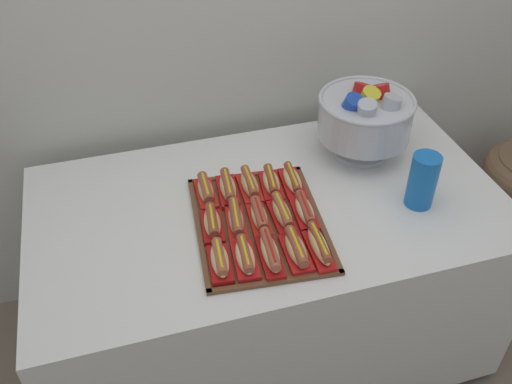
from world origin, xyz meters
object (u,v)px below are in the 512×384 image
serving_tray (259,224)px  hot_dog_1 (245,257)px  hot_dog_4 (319,246)px  hot_dog_13 (271,183)px  hot_dog_8 (282,213)px  hot_dog_10 (206,191)px  hot_dog_12 (250,185)px  cup_stack (423,181)px  hot_dog_6 (236,220)px  hot_dog_7 (259,217)px  hot_dog_9 (305,211)px  buffet_table (268,274)px  hot_dog_11 (228,188)px  hot_dog_5 (212,223)px  punch_bowl (365,116)px  hot_dog_2 (270,253)px  hot_dog_3 (295,250)px  hot_dog_0 (220,260)px  hot_dog_14 (292,181)px

serving_tray → hot_dog_1: hot_dog_1 is taller
hot_dog_4 → hot_dog_13: bearing=97.5°
hot_dog_8 → hot_dog_10: 0.28m
hot_dog_12 → cup_stack: cup_stack is taller
hot_dog_6 → hot_dog_7: 0.08m
hot_dog_9 → hot_dog_13: bearing=109.1°
buffet_table → hot_dog_12: hot_dog_12 is taller
buffet_table → hot_dog_11: (-0.12, 0.08, 0.38)m
hot_dog_12 → serving_tray: bearing=-95.3°
hot_dog_4 → hot_dog_11: hot_dog_4 is taller
hot_dog_5 → punch_bowl: (0.63, 0.26, 0.13)m
hot_dog_2 → hot_dog_11: 0.34m
cup_stack → hot_dog_11: bearing=160.1°
hot_dog_3 → hot_dog_12: 0.34m
punch_bowl → hot_dog_4: bearing=-127.3°
hot_dog_1 → punch_bowl: bearing=37.1°
hot_dog_2 → hot_dog_0: bearing=174.7°
serving_tray → hot_dog_3: bearing=-70.9°
hot_dog_11 → punch_bowl: 0.56m
hot_dog_4 → hot_dog_10: (-0.27, 0.36, -0.00)m
hot_dog_3 → hot_dog_5: size_ratio=1.06×
buffet_table → hot_dog_1: hot_dog_1 is taller
punch_bowl → hot_dog_7: bearing=-150.3°
hot_dog_6 → cup_stack: size_ratio=0.94×
hot_dog_8 → hot_dog_13: bearing=84.7°
hot_dog_1 → hot_dog_7: 0.18m
hot_dog_7 → buffet_table: bearing=56.1°
hot_dog_11 → hot_dog_14: 0.23m
hot_dog_3 → hot_dog_5: hot_dog_3 is taller
hot_dog_5 → hot_dog_12: 0.22m
serving_tray → punch_bowl: (0.48, 0.27, 0.16)m
buffet_table → hot_dog_3: size_ratio=9.45×
hot_dog_9 → hot_dog_11: size_ratio=0.95×
hot_dog_4 → hot_dog_8: same height
hot_dog_3 → hot_dog_7: bearing=109.1°
hot_dog_7 → hot_dog_9: size_ratio=0.96×
hot_dog_3 → cup_stack: 0.50m
hot_dog_0 → hot_dog_9: size_ratio=0.96×
hot_dog_14 → buffet_table: bearing=-151.5°
hot_dog_14 → punch_bowl: size_ratio=0.51×
hot_dog_7 → hot_dog_10: size_ratio=0.99×
hot_dog_2 → hot_dog_9: (0.16, 0.15, -0.00)m
hot_dog_4 → hot_dog_5: 0.34m
hot_dog_1 → hot_dog_0: bearing=174.7°
serving_tray → hot_dog_13: (0.09, 0.16, 0.03)m
hot_dog_8 → hot_dog_2: bearing=-119.8°
hot_dog_13 → hot_dog_2: bearing=-108.1°
hot_dog_1 → hot_dog_12: hot_dog_12 is taller
hot_dog_1 → hot_dog_7: hot_dog_7 is taller
buffet_table → hot_dog_11: bearing=148.7°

